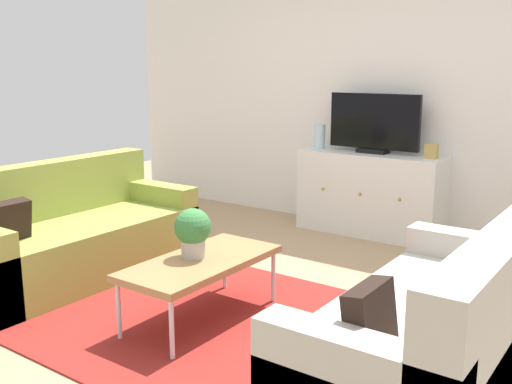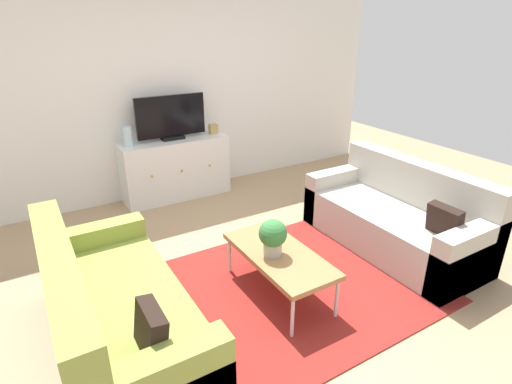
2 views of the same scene
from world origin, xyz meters
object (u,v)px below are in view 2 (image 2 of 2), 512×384
at_px(couch_right_side, 398,220).
at_px(tv_console, 176,168).
at_px(potted_plant, 273,236).
at_px(couch_left_side, 109,318).
at_px(glass_vase, 127,136).
at_px(coffee_table, 279,256).
at_px(mantel_clock, 213,129).
at_px(flat_screen_tv, 171,118).

bearing_deg(couch_right_side, tv_console, 122.14).
xyz_separation_m(potted_plant, tv_console, (0.08, 2.43, -0.19)).
height_order(couch_left_side, couch_right_side, same).
xyz_separation_m(potted_plant, glass_vase, (-0.48, 2.43, 0.32)).
relative_size(couch_right_side, tv_console, 1.34).
height_order(coffee_table, mantel_clock, mantel_clock).
xyz_separation_m(couch_left_side, potted_plant, (1.30, -0.05, 0.29)).
height_order(coffee_table, glass_vase, glass_vase).
xyz_separation_m(flat_screen_tv, mantel_clock, (0.56, -0.02, -0.21)).
bearing_deg(tv_console, coffee_table, -90.30).
distance_m(potted_plant, tv_console, 2.43).
bearing_deg(coffee_table, potted_plant, 177.43).
bearing_deg(tv_console, flat_screen_tv, 90.00).
height_order(couch_left_side, mantel_clock, mantel_clock).
relative_size(tv_console, glass_vase, 5.76).
relative_size(couch_left_side, potted_plant, 5.87).
relative_size(flat_screen_tv, glass_vase, 3.71).
bearing_deg(couch_left_side, coffee_table, -2.26).
distance_m(couch_right_side, tv_console, 2.81).
bearing_deg(couch_left_side, glass_vase, 71.00).
height_order(flat_screen_tv, mantel_clock, flat_screen_tv).
bearing_deg(coffee_table, couch_right_side, 2.05).
distance_m(potted_plant, mantel_clock, 2.52).
distance_m(couch_left_side, couch_right_side, 2.87).
distance_m(couch_right_side, mantel_clock, 2.61).
relative_size(potted_plant, flat_screen_tv, 0.35).
bearing_deg(couch_right_side, couch_left_side, 180.00).
relative_size(couch_right_side, coffee_table, 1.72).
bearing_deg(couch_left_side, flat_screen_tv, 60.07).
xyz_separation_m(tv_console, mantel_clock, (0.56, 0.00, 0.45)).
bearing_deg(potted_plant, tv_console, 88.17).
distance_m(tv_console, flat_screen_tv, 0.66).
bearing_deg(flat_screen_tv, potted_plant, -91.81).
xyz_separation_m(couch_right_side, mantel_clock, (-0.93, 2.37, 0.55)).
relative_size(coffee_table, tv_console, 0.78).
distance_m(tv_console, mantel_clock, 0.72).
xyz_separation_m(coffee_table, tv_console, (0.01, 2.43, 0.02)).
bearing_deg(flat_screen_tv, mantel_clock, -2.04).
bearing_deg(tv_console, potted_plant, -91.83).
bearing_deg(glass_vase, couch_right_side, -49.15).
distance_m(couch_right_side, coffee_table, 1.51).
height_order(couch_right_side, mantel_clock, mantel_clock).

